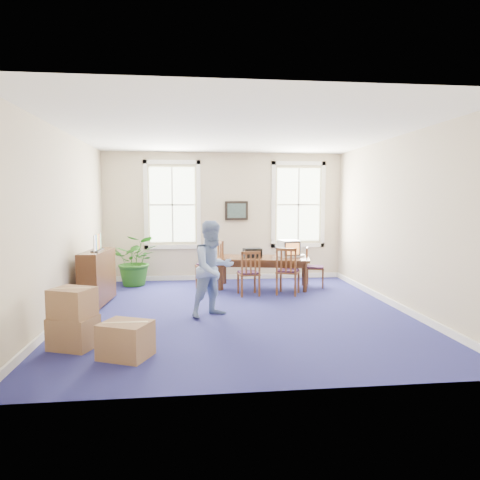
{
  "coord_description": "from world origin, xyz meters",
  "views": [
    {
      "loc": [
        -0.8,
        -7.54,
        2.01
      ],
      "look_at": [
        0.1,
        0.6,
        1.25
      ],
      "focal_mm": 32.0,
      "sensor_mm": 36.0,
      "label": 1
    }
  ],
  "objects": [
    {
      "name": "floor",
      "position": [
        0.0,
        0.0,
        0.0
      ],
      "size": [
        6.5,
        6.5,
        0.0
      ],
      "primitive_type": "plane",
      "color": "navy",
      "rests_on": "ground"
    },
    {
      "name": "ceiling",
      "position": [
        0.0,
        0.0,
        3.2
      ],
      "size": [
        6.5,
        6.5,
        0.0
      ],
      "primitive_type": "plane",
      "rotation": [
        3.14,
        0.0,
        0.0
      ],
      "color": "white",
      "rests_on": "ground"
    },
    {
      "name": "wall_back",
      "position": [
        0.0,
        3.25,
        1.6
      ],
      "size": [
        6.5,
        0.0,
        6.5
      ],
      "primitive_type": "plane",
      "rotation": [
        1.57,
        0.0,
        0.0
      ],
      "color": "#C6B596",
      "rests_on": "ground"
    },
    {
      "name": "wall_front",
      "position": [
        0.0,
        -3.25,
        1.6
      ],
      "size": [
        6.5,
        0.0,
        6.5
      ],
      "primitive_type": "plane",
      "rotation": [
        -1.57,
        0.0,
        0.0
      ],
      "color": "#C6B596",
      "rests_on": "ground"
    },
    {
      "name": "wall_left",
      "position": [
        -3.0,
        0.0,
        1.6
      ],
      "size": [
        0.0,
        6.5,
        6.5
      ],
      "primitive_type": "plane",
      "rotation": [
        1.57,
        0.0,
        1.57
      ],
      "color": "#C6B596",
      "rests_on": "ground"
    },
    {
      "name": "wall_right",
      "position": [
        3.0,
        0.0,
        1.6
      ],
      "size": [
        0.0,
        6.5,
        6.5
      ],
      "primitive_type": "plane",
      "rotation": [
        1.57,
        0.0,
        -1.57
      ],
      "color": "#C6B596",
      "rests_on": "ground"
    },
    {
      "name": "baseboard_back",
      "position": [
        0.0,
        3.22,
        0.06
      ],
      "size": [
        6.0,
        0.04,
        0.12
      ],
      "primitive_type": "cube",
      "color": "white",
      "rests_on": "ground"
    },
    {
      "name": "baseboard_left",
      "position": [
        -2.97,
        0.0,
        0.06
      ],
      "size": [
        0.04,
        6.5,
        0.12
      ],
      "primitive_type": "cube",
      "color": "white",
      "rests_on": "ground"
    },
    {
      "name": "baseboard_right",
      "position": [
        2.97,
        0.0,
        0.06
      ],
      "size": [
        0.04,
        6.5,
        0.12
      ],
      "primitive_type": "cube",
      "color": "white",
      "rests_on": "ground"
    },
    {
      "name": "window_left",
      "position": [
        -1.3,
        3.23,
        1.9
      ],
      "size": [
        1.4,
        0.12,
        2.2
      ],
      "primitive_type": null,
      "color": "white",
      "rests_on": "ground"
    },
    {
      "name": "window_right",
      "position": [
        1.9,
        3.23,
        1.9
      ],
      "size": [
        1.4,
        0.12,
        2.2
      ],
      "primitive_type": null,
      "color": "white",
      "rests_on": "ground"
    },
    {
      "name": "wall_picture",
      "position": [
        0.3,
        3.2,
        1.75
      ],
      "size": [
        0.58,
        0.06,
        0.48
      ],
      "primitive_type": null,
      "color": "black",
      "rests_on": "ground"
    },
    {
      "name": "conference_table",
      "position": [
        0.79,
        2.05,
        0.36
      ],
      "size": [
        2.24,
        1.37,
        0.71
      ],
      "primitive_type": null,
      "rotation": [
        0.0,
        0.0,
        -0.22
      ],
      "color": "#492814",
      "rests_on": "ground"
    },
    {
      "name": "crt_tv",
      "position": [
        1.41,
        2.1,
        0.9
      ],
      "size": [
        0.5,
        0.53,
        0.38
      ],
      "primitive_type": null,
      "rotation": [
        0.0,
        0.0,
        0.18
      ],
      "color": "#B7B7BC",
      "rests_on": "conference_table"
    },
    {
      "name": "game_console",
      "position": [
        1.69,
        2.05,
        0.74
      ],
      "size": [
        0.2,
        0.23,
        0.05
      ],
      "primitive_type": "cube",
      "rotation": [
        0.0,
        0.0,
        -0.3
      ],
      "color": "white",
      "rests_on": "conference_table"
    },
    {
      "name": "equipment_bag",
      "position": [
        0.55,
        2.1,
        0.81
      ],
      "size": [
        0.43,
        0.31,
        0.2
      ],
      "primitive_type": "cube",
      "rotation": [
        0.0,
        0.0,
        0.11
      ],
      "color": "black",
      "rests_on": "conference_table"
    },
    {
      "name": "chair_near_left",
      "position": [
        0.36,
        1.34,
        0.48
      ],
      "size": [
        0.47,
        0.47,
        0.96
      ],
      "primitive_type": null,
      "rotation": [
        0.0,
        0.0,
        3.25
      ],
      "color": "brown",
      "rests_on": "ground"
    },
    {
      "name": "chair_near_right",
      "position": [
        1.22,
        1.34,
        0.51
      ],
      "size": [
        0.6,
        0.6,
        1.02
      ],
      "primitive_type": null,
      "rotation": [
        0.0,
        0.0,
        2.72
      ],
      "color": "brown",
      "rests_on": "ground"
    },
    {
      "name": "chair_end_left",
      "position": [
        -0.44,
        2.05,
        0.55
      ],
      "size": [
        0.65,
        0.65,
        1.1
      ],
      "primitive_type": null,
      "rotation": [
        0.0,
        0.0,
        -1.16
      ],
      "color": "brown",
      "rests_on": "ground"
    },
    {
      "name": "chair_end_right",
      "position": [
        2.02,
        2.05,
        0.46
      ],
      "size": [
        0.52,
        0.52,
        0.92
      ],
      "primitive_type": null,
      "rotation": [
        0.0,
        0.0,
        1.26
      ],
      "color": "brown",
      "rests_on": "ground"
    },
    {
      "name": "man",
      "position": [
        -0.46,
        -0.23,
        0.83
      ],
      "size": [
        1.02,
        0.96,
        1.67
      ],
      "primitive_type": "imported",
      "rotation": [
        0.0,
        0.0,
        0.55
      ],
      "color": "#829CCD",
      "rests_on": "ground"
    },
    {
      "name": "credenza",
      "position": [
        -2.63,
        0.81,
        0.5
      ],
      "size": [
        0.48,
        1.31,
        1.01
      ],
      "primitive_type": "cube",
      "rotation": [
        0.0,
        0.0,
        -0.09
      ],
      "color": "#492814",
      "rests_on": "ground"
    },
    {
      "name": "brochure_rack",
      "position": [
        -2.61,
        0.81,
        1.18
      ],
      "size": [
        0.29,
        0.77,
        0.34
      ],
      "primitive_type": null,
      "rotation": [
        0.0,
        0.0,
        -0.21
      ],
      "color": "#99999E",
      "rests_on": "credenza"
    },
    {
      "name": "potted_plant",
      "position": [
        -2.14,
        2.66,
        0.6
      ],
      "size": [
        1.14,
        1.01,
        1.2
      ],
      "primitive_type": "imported",
      "rotation": [
        0.0,
        0.0,
        -0.06
      ],
      "color": "#1E5414",
      "rests_on": "ground"
    },
    {
      "name": "cardboard_boxes",
      "position": [
        -2.22,
        -1.53,
        0.44
      ],
      "size": [
        1.95,
        1.95,
        0.87
      ],
      "primitive_type": null,
      "rotation": [
        0.0,
        0.0,
        -0.34
      ],
      "color": "#966C49",
      "rests_on": "ground"
    }
  ]
}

